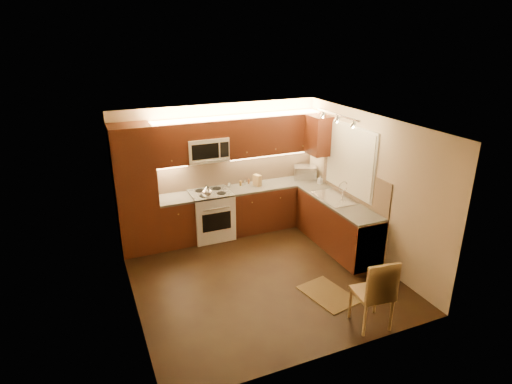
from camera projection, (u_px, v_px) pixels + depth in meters
name	position (u px, v px, depth m)	size (l,w,h in m)	color
floor	(261.00, 275.00, 6.97)	(4.00, 4.00, 0.01)	black
ceiling	(261.00, 124.00, 6.08)	(4.00, 4.00, 0.01)	beige
wall_back	(220.00, 169.00, 8.24)	(4.00, 0.01, 2.50)	#C3AC8E
wall_front	(332.00, 268.00, 4.80)	(4.00, 0.01, 2.50)	#C3AC8E
wall_left	(127.00, 227.00, 5.79)	(0.01, 4.00, 2.50)	#C3AC8E
wall_right	(368.00, 187.00, 7.25)	(0.01, 4.00, 2.50)	#C3AC8E
pantry	(135.00, 190.00, 7.42)	(0.70, 0.60, 2.30)	#47180F
base_cab_back_left	(176.00, 221.00, 7.91)	(0.62, 0.60, 0.86)	#47180F
counter_back_left	(174.00, 199.00, 7.75)	(0.62, 0.60, 0.04)	#3D3A37
base_cab_back_right	(274.00, 205.00, 8.66)	(1.92, 0.60, 0.86)	#47180F
counter_back_right	(274.00, 184.00, 8.50)	(1.92, 0.60, 0.04)	#3D3A37
base_cab_right	(337.00, 225.00, 7.78)	(0.60, 2.00, 0.86)	#47180F
counter_right	(339.00, 202.00, 7.62)	(0.60, 2.00, 0.04)	#3D3A37
dishwasher	(360.00, 241.00, 7.18)	(0.58, 0.60, 0.84)	silver
backsplash_back	(237.00, 169.00, 8.38)	(3.30, 0.02, 0.60)	tan
backsplash_right	(354.00, 183.00, 7.61)	(0.02, 2.00, 0.60)	tan
upper_cab_back_left	(168.00, 144.00, 7.51)	(0.62, 0.35, 0.75)	#47180F
upper_cab_back_right	(272.00, 134.00, 8.25)	(1.92, 0.35, 0.75)	#47180F
upper_cab_bridge	(206.00, 129.00, 7.68)	(0.76, 0.35, 0.31)	#47180F
upper_cab_right_corner	(319.00, 135.00, 8.17)	(0.35, 0.50, 0.75)	#47180F
stove	(211.00, 215.00, 8.13)	(0.76, 0.65, 0.92)	silver
microwave	(207.00, 149.00, 7.80)	(0.76, 0.38, 0.44)	silver
window_frame	(350.00, 159.00, 7.60)	(0.03, 1.44, 1.24)	silver
window_blinds	(349.00, 160.00, 7.59)	(0.02, 1.36, 1.16)	silver
sink	(334.00, 194.00, 7.72)	(0.52, 0.86, 0.15)	silver
faucet	(343.00, 189.00, 7.75)	(0.20, 0.04, 0.30)	silver
track_light_bar	(338.00, 115.00, 7.00)	(0.04, 1.20, 0.03)	silver
kettle	(207.00, 191.00, 7.70)	(0.20, 0.20, 0.23)	silver
toaster_oven	(305.00, 172.00, 8.72)	(0.44, 0.33, 0.26)	silver
knife_block	(257.00, 180.00, 8.33)	(0.10, 0.16, 0.22)	olive
spice_jar_a	(229.00, 185.00, 8.27)	(0.05, 0.05, 0.10)	silver
spice_jar_b	(241.00, 183.00, 8.35)	(0.05, 0.05, 0.10)	brown
spice_jar_c	(245.00, 182.00, 8.40)	(0.04, 0.04, 0.10)	silver
spice_jar_d	(249.00, 181.00, 8.47)	(0.04, 0.04, 0.09)	#96582D
soap_bottle	(320.00, 180.00, 8.45)	(0.07, 0.08, 0.16)	silver
rug	(328.00, 294.00, 6.45)	(0.57, 0.85, 0.01)	black
dining_chair	(372.00, 291.00, 5.64)	(0.46, 0.46, 1.03)	olive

